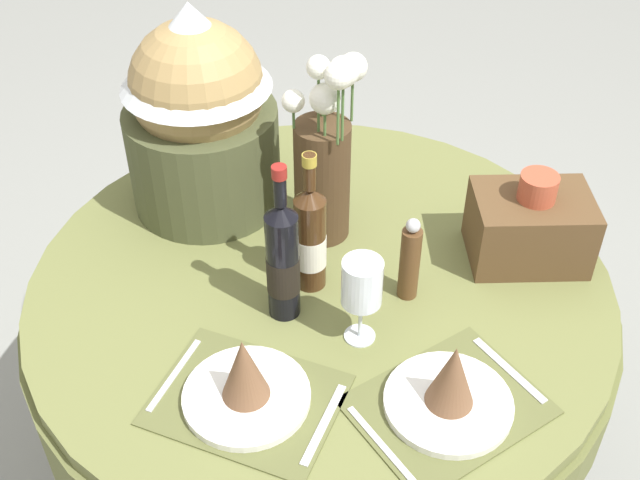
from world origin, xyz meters
The scene contains 11 objects.
ground centered at (0.00, 0.00, 0.00)m, with size 8.00×8.00×0.00m, color gray.
dining_table centered at (0.00, 0.00, 0.64)m, with size 1.30×1.30×0.78m.
place_setting_left centered at (-0.15, -0.34, 0.82)m, with size 0.42×0.37×0.16m.
place_setting_right centered at (0.23, -0.36, 0.82)m, with size 0.43×0.40×0.16m.
flower_vase centered at (0.01, 0.16, 0.98)m, with size 0.18×0.17×0.48m.
wine_bottle_left centered at (-0.08, -0.10, 0.92)m, with size 0.07×0.07×0.37m.
wine_bottle_right centered at (-0.02, -0.02, 0.90)m, with size 0.07×0.07×0.33m.
wine_glass_right centered at (0.07, -0.18, 0.92)m, with size 0.08×0.08×0.20m.
pepper_mill centered at (0.18, -0.06, 0.87)m, with size 0.04×0.04×0.20m.
gift_tub_back_left centered at (-0.27, 0.29, 1.04)m, with size 0.36×0.36×0.51m.
woven_basket_side_right centered at (0.46, 0.06, 0.86)m, with size 0.26×0.18×0.22m.
Camera 1 is at (-0.04, -1.29, 1.96)m, focal length 44.77 mm.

